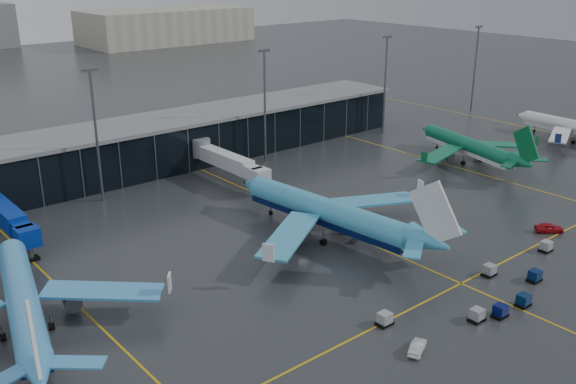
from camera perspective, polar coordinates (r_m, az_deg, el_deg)
ground at (r=98.31m, az=4.54°, el=-6.71°), size 600.00×600.00×0.00m
terminal_pier at (r=144.07m, az=-12.90°, el=3.96°), size 142.00×17.00×10.70m
jet_bridges at (r=115.53m, az=-23.86°, el=-1.79°), size 94.00×27.50×7.20m
flood_masts at (r=134.12m, az=-8.88°, el=6.75°), size 203.00×0.50×25.50m
distant_hangars at (r=352.33m, az=-21.78°, el=12.95°), size 260.00×71.00×22.00m
taxi_lines at (r=111.51m, az=4.42°, el=-3.33°), size 220.00×120.00×0.02m
airliner_arkefly at (r=86.91m, az=-22.77°, el=-7.41°), size 45.25×49.00×12.79m
airliner_klm_near at (r=106.39m, az=3.44°, el=-0.42°), size 44.25×49.23×13.99m
airliner_aer_lingus at (r=152.58m, az=15.80°, el=4.76°), size 42.10×45.39×11.70m
airliner_ba at (r=179.56m, az=24.17°, el=5.94°), size 34.05×38.37×11.38m
baggage_carts at (r=94.88m, az=18.02°, el=-8.25°), size 38.50×10.33×1.70m
mobile_airstair at (r=108.48m, az=8.15°, el=-3.73°), size 2.21×3.20×3.45m
service_van_red at (r=118.53m, az=22.20°, el=-2.96°), size 4.91×4.57×1.63m
service_van_white at (r=80.01m, az=11.42°, el=-13.35°), size 4.23×3.02×1.32m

